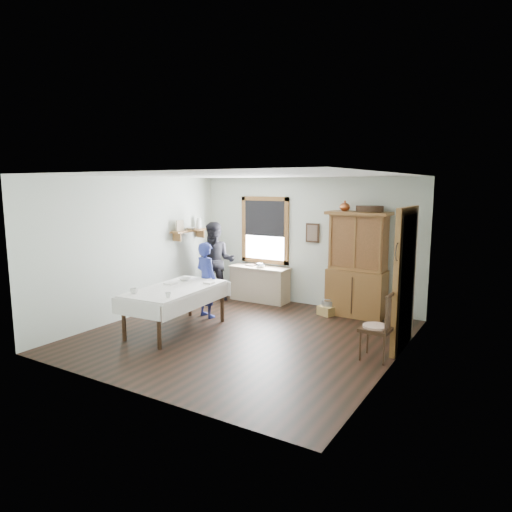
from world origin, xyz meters
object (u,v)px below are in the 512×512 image
Objects in this scene: wicker_basket at (326,311)px; spindle_chair at (376,326)px; work_counter at (260,284)px; dining_table at (176,309)px; pail at (328,307)px; woman_blue at (206,283)px; figure_dark at (216,265)px; china_hutch at (357,264)px.

spindle_chair is at bearing -49.45° from wicker_basket.
work_counter is 0.69× the size of dining_table.
pail is 0.20× the size of woman_blue.
figure_dark is at bearing 160.47° from spindle_chair.
figure_dark reaches higher than wicker_basket.
work_counter is 2.30m from china_hutch.
work_counter is 1.65m from woman_blue.
china_hutch is 7.40× the size of pail.
dining_table is (-0.19, -2.57, 0.01)m from work_counter.
woman_blue is at bearing -146.62° from wicker_basket.
china_hutch reaches higher than wicker_basket.
china_hutch is at bearing 20.35° from pail.
dining_table is at bearing -94.55° from work_counter.
dining_table is at bearing -169.61° from spindle_chair.
pail is (1.71, -0.22, -0.24)m from work_counter.
work_counter is 0.98× the size of woman_blue.
figure_dark is at bearing -151.58° from work_counter.
spindle_chair is 4.37m from figure_dark.
china_hutch is 1.10m from wicker_basket.
china_hutch is 1.27× the size of figure_dark.
figure_dark is (-2.55, -0.15, 0.72)m from wicker_basket.
dining_table is (-2.40, -2.54, -0.63)m from china_hutch.
pail is at bearing -128.57° from woman_blue.
spindle_chair is (3.40, 0.50, 0.12)m from dining_table.
pail is (-1.50, 1.86, -0.37)m from spindle_chair.
figure_dark reaches higher than spindle_chair.
dining_table is at bearing -128.86° from pail.
china_hutch is at bearing 118.14° from spindle_chair.
woman_blue is (-0.06, 0.96, 0.29)m from dining_table.
pail is (1.89, 2.35, -0.25)m from dining_table.
work_counter is at bearing -82.65° from woman_blue.
pail is 0.90× the size of wicker_basket.
spindle_chair is at bearing -51.02° from pail.
wicker_basket is (1.89, 2.25, -0.30)m from dining_table.
dining_table is 1.01m from woman_blue.
china_hutch reaches higher than figure_dark.
woman_blue is at bearing -146.85° from china_hutch.
pail is at bearing 131.07° from spindle_chair.
wicker_basket is at bearing -150.03° from china_hutch.
china_hutch is 1.03m from pail.
wicker_basket is 0.22× the size of woman_blue.
pail is at bearing 88.86° from wicker_basket.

